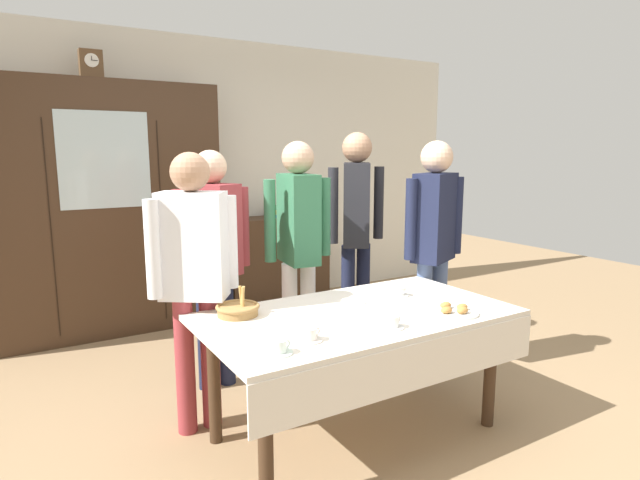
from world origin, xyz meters
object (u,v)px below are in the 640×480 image
object	(u,v)px
pastry_plate	(453,311)
person_behind_table_left	(356,219)
tea_cup_far_right	(398,291)
tea_cup_mid_right	(391,323)
tea_cup_near_right	(278,348)
spoon_back_edge	(245,329)
spoon_mid_right	(436,298)
book_stack	(276,211)
wall_cabinet	(104,211)
spoon_far_right	(362,304)
dining_table	(360,331)
person_beside_shelf	(298,235)
bread_basket	(238,309)
person_near_right_end	(213,247)
mantel_clock	(91,65)
bookshelf_low	(277,260)
person_by_cabinet	(434,234)
person_behind_table_right	(194,266)
tea_cup_mid_left	(309,335)

from	to	relation	value
pastry_plate	person_behind_table_left	world-z (taller)	person_behind_table_left
tea_cup_far_right	tea_cup_mid_right	xyz separation A→B (m)	(-0.41, -0.44, 0.00)
tea_cup_near_right	spoon_back_edge	xyz separation A→B (m)	(-0.00, 0.37, -0.02)
spoon_mid_right	book_stack	bearing A→B (deg)	84.95
tea_cup_far_right	pastry_plate	distance (m)	0.43
wall_cabinet	spoon_far_right	xyz separation A→B (m)	(1.01, -2.44, -0.37)
tea_cup_mid_right	spoon_back_edge	world-z (taller)	tea_cup_mid_right
dining_table	person_behind_table_left	xyz separation A→B (m)	(0.76, 1.13, 0.45)
dining_table	tea_cup_mid_right	world-z (taller)	tea_cup_mid_right
tea_cup_mid_right	person_beside_shelf	bearing A→B (deg)	84.25
bread_basket	person_behind_table_left	bearing A→B (deg)	30.75
tea_cup_near_right	person_near_right_end	bearing A→B (deg)	82.38
book_stack	bread_basket	bearing A→B (deg)	-120.88
mantel_clock	bookshelf_low	bearing A→B (deg)	1.71
person_behind_table_left	person_by_cabinet	world-z (taller)	person_behind_table_left
bookshelf_low	person_near_right_end	xyz separation A→B (m)	(-1.26, -1.60, 0.52)
spoon_mid_right	person_by_cabinet	world-z (taller)	person_by_cabinet
dining_table	person_by_cabinet	bearing A→B (deg)	26.14
tea_cup_far_right	pastry_plate	size ratio (longest dim) A/B	0.46
tea_cup_mid_right	tea_cup_near_right	distance (m)	0.64
tea_cup_far_right	bookshelf_low	bearing A→B (deg)	81.17
book_stack	spoon_far_right	size ratio (longest dim) A/B	1.81
bread_basket	person_behind_table_left	distance (m)	1.60
dining_table	person_behind_table_right	distance (m)	1.00
tea_cup_far_right	spoon_far_right	distance (m)	0.30
person_near_right_end	spoon_back_edge	bearing A→B (deg)	-100.64
wall_cabinet	person_by_cabinet	distance (m)	2.83
book_stack	person_beside_shelf	size ratio (longest dim) A/B	0.13
book_stack	person_by_cabinet	bearing A→B (deg)	-85.08
tea_cup_mid_left	bookshelf_low	bearing A→B (deg)	66.45
spoon_far_right	person_behind_table_left	size ratio (longest dim) A/B	0.07
bookshelf_low	person_behind_table_left	distance (m)	1.63
bread_basket	spoon_far_right	world-z (taller)	bread_basket
book_stack	tea_cup_near_right	xyz separation A→B (m)	(-1.44, -2.91, -0.23)
tea_cup_near_right	pastry_plate	world-z (taller)	tea_cup_near_right
person_near_right_end	tea_cup_near_right	bearing A→B (deg)	-97.62
person_near_right_end	person_behind_table_right	bearing A→B (deg)	-120.35
wall_cabinet	person_by_cabinet	size ratio (longest dim) A/B	1.30
bookshelf_low	spoon_far_right	size ratio (longest dim) A/B	9.33
wall_cabinet	person_behind_table_left	bearing A→B (deg)	-41.45
spoon_back_edge	spoon_far_right	bearing A→B (deg)	3.85
mantel_clock	person_by_cabinet	world-z (taller)	mantel_clock
pastry_plate	spoon_back_edge	world-z (taller)	pastry_plate
person_behind_table_left	dining_table	bearing A→B (deg)	-123.85
dining_table	bookshelf_low	xyz separation A→B (m)	(0.79, 2.64, -0.16)
tea_cup_mid_right	spoon_far_right	distance (m)	0.43
tea_cup_far_right	person_near_right_end	size ratio (longest dim) A/B	0.08
person_by_cabinet	spoon_far_right	bearing A→B (deg)	-159.09
mantel_clock	tea_cup_far_right	world-z (taller)	mantel_clock
dining_table	spoon_mid_right	world-z (taller)	spoon_mid_right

